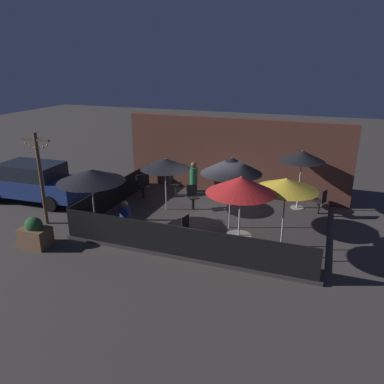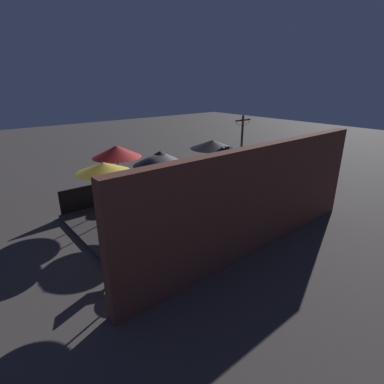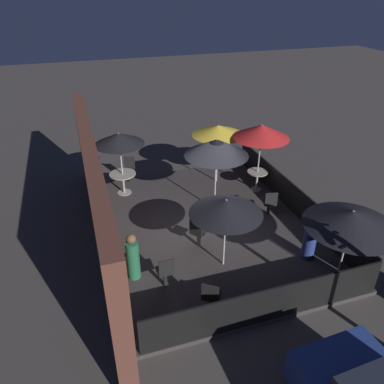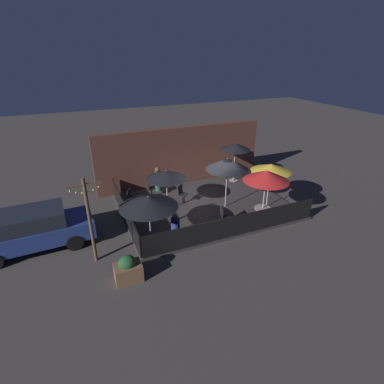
{
  "view_description": "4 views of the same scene",
  "coord_description": "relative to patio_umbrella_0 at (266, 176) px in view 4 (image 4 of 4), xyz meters",
  "views": [
    {
      "loc": [
        3.72,
        -12.06,
        5.59
      ],
      "look_at": [
        -0.66,
        -0.21,
        1.13
      ],
      "focal_mm": 35.0,
      "sensor_mm": 36.0,
      "label": 1
    },
    {
      "loc": [
        6.77,
        8.38,
        5.0
      ],
      "look_at": [
        0.17,
        0.44,
        1.16
      ],
      "focal_mm": 28.0,
      "sensor_mm": 36.0,
      "label": 2
    },
    {
      "loc": [
        -9.12,
        3.46,
        6.86
      ],
      "look_at": [
        0.09,
        0.48,
        1.35
      ],
      "focal_mm": 35.0,
      "sensor_mm": 36.0,
      "label": 3
    },
    {
      "loc": [
        -5.73,
        -11.95,
        7.09
      ],
      "look_at": [
        -0.85,
        -0.36,
        1.14
      ],
      "focal_mm": 28.0,
      "sensor_mm": 36.0,
      "label": 4
    }
  ],
  "objects": [
    {
      "name": "patio_umbrella_5",
      "position": [
        1.09,
        1.15,
        -0.21
      ],
      "size": [
        1.9,
        1.9,
        2.23
      ],
      "color": "#B2B2B7",
      "rests_on": "patio_deck"
    },
    {
      "name": "light_post",
      "position": [
        -7.14,
        0.27,
        -0.5
      ],
      "size": [
        1.1,
        0.12,
        3.32
      ],
      "color": "brown",
      "rests_on": "ground_plane"
    },
    {
      "name": "patron_0",
      "position": [
        -3.24,
        5.11,
        -1.64
      ],
      "size": [
        0.43,
        0.43,
        1.33
      ],
      "rotation": [
        0.0,
        0.0,
        1.96
      ],
      "color": "#236642",
      "rests_on": "patio_deck"
    },
    {
      "name": "patio_umbrella_0",
      "position": [
        0.0,
        0.0,
        0.0
      ],
      "size": [
        1.94,
        1.94,
        2.49
      ],
      "color": "#B2B2B7",
      "rests_on": "patio_deck"
    },
    {
      "name": "patron_1",
      "position": [
        -3.94,
        0.39,
        -1.75
      ],
      "size": [
        0.39,
        0.39,
        1.13
      ],
      "rotation": [
        0.0,
        0.0,
        6.17
      ],
      "color": "navy",
      "rests_on": "patio_deck"
    },
    {
      "name": "patio_chair_1",
      "position": [
        2.09,
        4.31,
        -1.73
      ],
      "size": [
        0.52,
        0.52,
        0.96
      ],
      "rotation": [
        0.0,
        0.0,
        2.74
      ],
      "color": "black",
      "rests_on": "patio_deck"
    },
    {
      "name": "patio_umbrella_1",
      "position": [
        1.25,
        4.66,
        -0.17
      ],
      "size": [
        1.71,
        1.71,
        2.29
      ],
      "color": "#B2B2B7",
      "rests_on": "patio_deck"
    },
    {
      "name": "patio_umbrella_4",
      "position": [
        -0.77,
        1.94,
        -0.02
      ],
      "size": [
        2.03,
        2.03,
        2.5
      ],
      "color": "#B2B2B7",
      "rests_on": "patio_deck"
    },
    {
      "name": "dining_table_0",
      "position": [
        0.0,
        0.0,
        -1.68
      ],
      "size": [
        0.73,
        0.73,
        0.73
      ],
      "color": "#9E998E",
      "rests_on": "patio_deck"
    },
    {
      "name": "ground_plane",
      "position": [
        -1.61,
        2.5,
        -2.37
      ],
      "size": [
        60.0,
        60.0,
        0.0
      ],
      "primitive_type": "plane",
      "color": "#423D3A"
    },
    {
      "name": "fence_front",
      "position": [
        -1.61,
        -0.48,
        -1.78
      ],
      "size": [
        7.85,
        0.05,
        0.95
      ],
      "color": "black",
      "rests_on": "patio_deck"
    },
    {
      "name": "planter_box",
      "position": [
        -6.24,
        -1.27,
        -1.94
      ],
      "size": [
        0.91,
        0.64,
        0.99
      ],
      "color": "brown",
      "rests_on": "ground_plane"
    },
    {
      "name": "patio_chair_2",
      "position": [
        -5.0,
        3.65,
        -1.73
      ],
      "size": [
        0.56,
        0.56,
        0.96
      ],
      "rotation": [
        0.0,
        0.0,
        -0.63
      ],
      "color": "black",
      "rests_on": "patio_deck"
    },
    {
      "name": "patio_chair_3",
      "position": [
        -3.87,
        4.42,
        -1.72
      ],
      "size": [
        0.42,
        0.42,
        0.96
      ],
      "rotation": [
        0.0,
        0.0,
        0.05
      ],
      "color": "black",
      "rests_on": "patio_deck"
    },
    {
      "name": "patio_deck",
      "position": [
        -1.61,
        2.5,
        -2.31
      ],
      "size": [
        8.05,
        6.06,
        0.12
      ],
      "color": "#383333",
      "rests_on": "ground_plane"
    },
    {
      "name": "fence_side_left",
      "position": [
        -5.59,
        2.5,
        -1.78
      ],
      "size": [
        0.05,
        5.86,
        0.95
      ],
      "color": "black",
      "rests_on": "patio_deck"
    },
    {
      "name": "patio_chair_0",
      "position": [
        -2.57,
        3.15,
        -1.73
      ],
      "size": [
        0.56,
        0.56,
        0.95
      ],
      "rotation": [
        0.0,
        0.0,
        -0.89
      ],
      "color": "black",
      "rests_on": "patio_deck"
    },
    {
      "name": "dining_table_1",
      "position": [
        1.25,
        4.66,
        -1.64
      ],
      "size": [
        0.93,
        0.93,
        0.78
      ],
      "color": "#9E998E",
      "rests_on": "patio_deck"
    },
    {
      "name": "building_wall",
      "position": [
        -1.61,
        5.76,
        -0.71
      ],
      "size": [
        9.65,
        0.36,
        3.32
      ],
      "color": "brown",
      "rests_on": "ground_plane"
    },
    {
      "name": "patio_chair_4",
      "position": [
        -1.69,
        0.39,
        -1.77
      ],
      "size": [
        0.48,
        0.48,
        0.9
      ],
      "rotation": [
        0.0,
        0.0,
        -0.23
      ],
      "color": "black",
      "rests_on": "patio_deck"
    },
    {
      "name": "patio_umbrella_2",
      "position": [
        -3.5,
        2.73,
        -0.42
      ],
      "size": [
        1.88,
        1.88,
        2.04
      ],
      "color": "#B2B2B7",
      "rests_on": "patio_deck"
    },
    {
      "name": "patio_umbrella_3",
      "position": [
        -5.02,
        0.22,
        -0.32
      ],
      "size": [
        2.22,
        2.22,
        2.14
      ],
      "color": "#B2B2B7",
      "rests_on": "patio_deck"
    },
    {
      "name": "parked_car_0",
      "position": [
        -9.2,
        2.0,
        -1.53
      ],
      "size": [
        4.49,
        1.95,
        1.62
      ],
      "rotation": [
        0.0,
        0.0,
        0.05
      ],
      "color": "navy",
      "rests_on": "ground_plane"
    }
  ]
}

